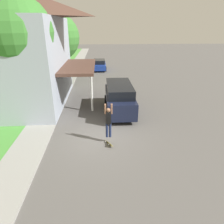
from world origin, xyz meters
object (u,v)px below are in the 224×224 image
Objects in this scene: skateboarder at (108,120)px; skateboard at (109,143)px; suv_parked at (119,98)px; car_down_street at (99,65)px; lawn_tree_far at (56,37)px; lawn_tree_near at (17,32)px.

skateboarder is 1.24m from skateboard.
car_down_street is at bearing 95.19° from suv_parked.
suv_parked is at bearing 77.83° from skateboard.
lawn_tree_far is 9.58× the size of skateboard.
car_down_street is (-1.38, 15.16, -0.38)m from suv_parked.
lawn_tree_near is 4.00× the size of skateboarder.
suv_parked is at bearing -84.81° from car_down_street.
lawn_tree_far reaches higher than skateboard.
lawn_tree_far is at bearing 88.99° from lawn_tree_near.
suv_parked is 4.23m from skateboarder.
car_down_street is 2.35× the size of skateboarder.
suv_parked is 2.52× the size of skateboarder.
car_down_street reaches higher than skateboard.
lawn_tree_far is at bearing 120.55° from suv_parked.
lawn_tree_far is 12.33m from suv_parked.
skateboarder reaches higher than suv_parked.
skateboard is at bearing -70.81° from lawn_tree_far.
skateboarder is at bearing -36.06° from lawn_tree_near.
skateboarder is (0.42, -19.28, 0.61)m from car_down_street.
skateboard is (-0.94, -4.37, -0.99)m from suv_parked.
car_down_street is 19.54m from skateboard.
lawn_tree_far reaches higher than suv_parked.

